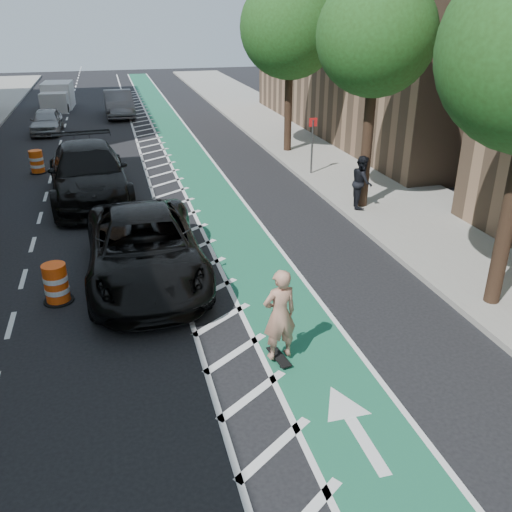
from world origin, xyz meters
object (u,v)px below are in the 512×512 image
object	(u,v)px
barrel_a	(56,284)
suv_far	(88,173)
skateboarder	(280,315)
suv_near	(144,248)

from	to	relation	value
barrel_a	suv_far	bearing A→B (deg)	85.00
skateboarder	barrel_a	world-z (taller)	skateboarder
suv_near	suv_far	world-z (taller)	suv_far
suv_far	barrel_a	bearing A→B (deg)	-99.08
barrel_a	skateboarder	bearing A→B (deg)	-39.84
barrel_a	suv_near	bearing A→B (deg)	17.96
skateboarder	suv_near	distance (m)	5.03
suv_near	barrel_a	distance (m)	2.35
skateboarder	suv_far	size ratio (longest dim) A/B	0.29
skateboarder	barrel_a	distance (m)	5.89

